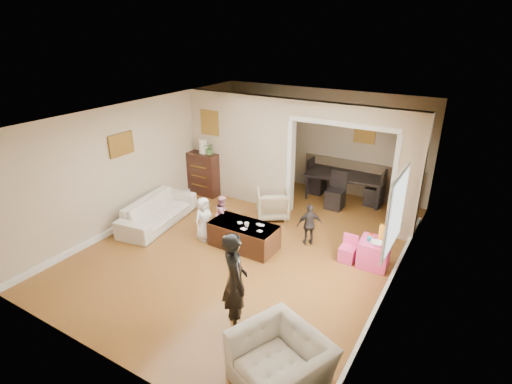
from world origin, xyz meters
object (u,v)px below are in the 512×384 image
Objects in this scene: table_lamp at (203,146)px; coffee_cup at (247,225)px; child_toddler at (309,225)px; sofa at (158,211)px; adult_person at (235,282)px; coffee_table at (244,236)px; dining_table at (344,186)px; child_kneel_a at (204,219)px; cyan_cup at (369,239)px; armchair_back at (273,204)px; child_kneel_b at (223,214)px; dresser at (205,173)px; play_table at (374,253)px; armchair_front at (281,363)px.

coffee_cup is at bearing -37.05° from table_lamp.
sofa is at bearing -23.85° from child_toddler.
adult_person is (3.39, -3.70, -0.51)m from table_lamp.
dining_table is at bearing 74.80° from coffee_table.
child_kneel_a is at bearing -169.99° from coffee_table.
dining_table is (0.89, 3.27, 0.09)m from coffee_table.
table_lamp is at bearing 165.75° from cyan_cup.
sofa is 21.71× the size of coffee_cup.
child_kneel_a reaches higher than armchair_back.
child_kneel_b reaches higher than coffee_cup.
adult_person reaches higher than table_lamp.
cyan_cup is at bearing -14.25° from table_lamp.
sofa is 1.32× the size of adult_person.
cyan_cup is at bearing 126.77° from armchair_back.
dresser is 1.27× the size of child_toddler.
child_kneel_b is (-0.55, -1.15, 0.09)m from armchair_back.
armchair_back is 2.09m from dining_table.
cyan_cup is at bearing -14.25° from dresser.
armchair_back is at bearing -8.21° from table_lamp.
play_table is (2.52, -0.80, -0.07)m from armchair_back.
play_table reaches higher than coffee_table.
dresser is at bearing 157.55° from armchair_front.
dining_table is at bearing 117.30° from cyan_cup.
dresser reaches higher than armchair_back.
table_lamp is 0.40× the size of child_kneel_a.
dresser is 0.58× the size of dining_table.
sofa is at bearing -170.34° from play_table.
coffee_table is 16.41× the size of cyan_cup.
child_kneel_a is (-1.74, -3.42, 0.12)m from dining_table.
cyan_cup is 0.09× the size of child_kneel_a.
child_kneel_b is (-0.80, 0.35, -0.12)m from coffee_cup.
child_kneel_a is at bearing -166.44° from cyan_cup.
armchair_front is at bearing 85.98° from armchair_back.
sofa is 2.53m from armchair_back.
child_kneel_b is at bearing 30.64° from armchair_back.
armchair_front is 3.20m from play_table.
armchair_front is 0.71× the size of adult_person.
dining_table is 2.20× the size of child_toddler.
child_kneel_b is at bearing -42.43° from table_lamp.
sofa is at bearing -178.32° from coffee_cup.
adult_person reaches higher than armchair_back.
adult_person is at bearing -60.58° from coffee_table.
coffee_table is at bearing 151.76° from armchair_front.
sofa is at bearing 87.05° from child_kneel_b.
play_table is at bearing 15.40° from coffee_table.
coffee_table is 0.69× the size of dining_table.
child_toddler is at bearing -53.67° from child_kneel_a.
cyan_cup is at bearing 134.00° from child_toddler.
cyan_cup is at bearing -70.16° from dining_table.
table_lamp is 4.90m from play_table.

